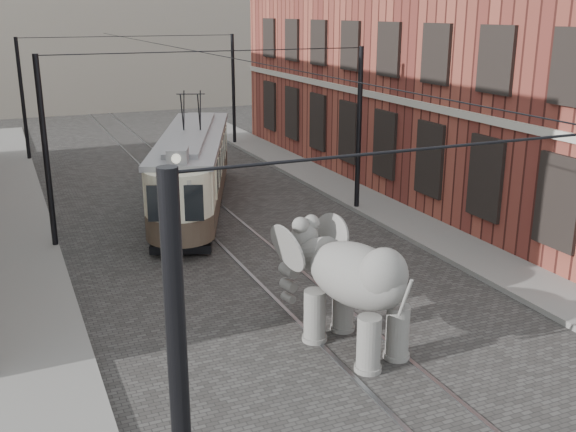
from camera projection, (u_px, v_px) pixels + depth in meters
name	position (u px, v px, depth m)	size (l,w,h in m)	color
ground	(295.00, 290.00, 18.03)	(120.00, 120.00, 0.00)	#3D3B39
tram_rails	(295.00, 290.00, 18.03)	(1.54, 80.00, 0.02)	slate
sidewalk_right	(476.00, 256.00, 20.29)	(2.00, 60.00, 0.15)	slate
sidewalk_left	(39.00, 332.00, 15.54)	(2.00, 60.00, 0.15)	slate
brick_building	(447.00, 40.00, 28.35)	(8.00, 26.00, 12.00)	maroon
distant_block	(82.00, 13.00, 51.07)	(28.00, 10.00, 14.00)	#A09885
catenary	(226.00, 147.00, 21.46)	(11.00, 30.20, 6.00)	black
tram	(193.00, 151.00, 24.99)	(2.25, 10.92, 4.33)	beige
elephant	(356.00, 292.00, 14.53)	(2.43, 4.41, 2.70)	#65625D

